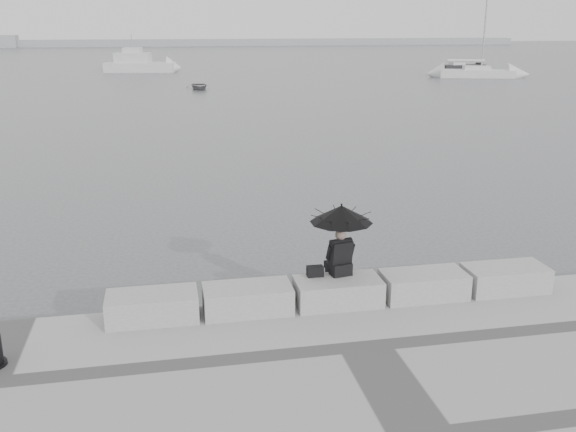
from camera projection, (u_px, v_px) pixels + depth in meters
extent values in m
plane|color=#3F4244|center=(331.00, 318.00, 12.61)|extent=(360.00, 360.00, 0.00)
cube|color=gray|center=(152.00, 307.00, 11.34)|extent=(1.60, 0.80, 0.50)
cube|color=gray|center=(248.00, 299.00, 11.65)|extent=(1.60, 0.80, 0.50)
cube|color=gray|center=(338.00, 292.00, 11.97)|extent=(1.60, 0.80, 0.50)
cube|color=gray|center=(424.00, 285.00, 12.28)|extent=(1.60, 0.80, 0.50)
cube|color=gray|center=(505.00, 278.00, 12.59)|extent=(1.60, 0.80, 0.50)
sphere|color=#726056|center=(341.00, 235.00, 11.94)|extent=(0.21, 0.21, 0.21)
cylinder|color=black|center=(341.00, 231.00, 11.91)|extent=(0.02, 0.02, 1.00)
cone|color=black|center=(341.00, 214.00, 11.82)|extent=(1.18, 1.18, 0.32)
sphere|color=black|center=(342.00, 204.00, 11.76)|extent=(0.04, 0.04, 0.04)
cube|color=black|center=(315.00, 271.00, 12.02)|extent=(0.31, 0.17, 0.20)
cube|color=gray|center=(170.00, 43.00, 157.97)|extent=(180.00, 6.00, 1.60)
cube|color=silver|center=(476.00, 74.00, 67.81)|extent=(8.09, 4.49, 0.90)
cube|color=silver|center=(477.00, 68.00, 67.63)|extent=(3.05, 2.30, 0.50)
cylinder|color=#9D9D9F|center=(482.00, 10.00, 65.94)|extent=(0.16, 0.16, 12.00)
cylinder|color=#9D9D9F|center=(477.00, 62.00, 67.44)|extent=(4.19, 1.33, 0.10)
cube|color=silver|center=(140.00, 68.00, 75.19)|extent=(8.41, 4.23, 1.20)
cube|color=silver|center=(140.00, 58.00, 74.87)|extent=(4.35, 2.90, 1.20)
cube|color=silver|center=(139.00, 50.00, 74.61)|extent=(2.27, 1.94, 0.60)
cylinder|color=#9D9D9F|center=(139.00, 40.00, 74.29)|extent=(0.08, 0.08, 1.60)
cube|color=black|center=(463.00, 68.00, 79.05)|extent=(5.75, 2.24, 0.70)
cube|color=silver|center=(463.00, 63.00, 78.90)|extent=(1.81, 1.39, 0.50)
imported|color=slate|center=(199.00, 86.00, 55.79)|extent=(3.15, 1.47, 0.52)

